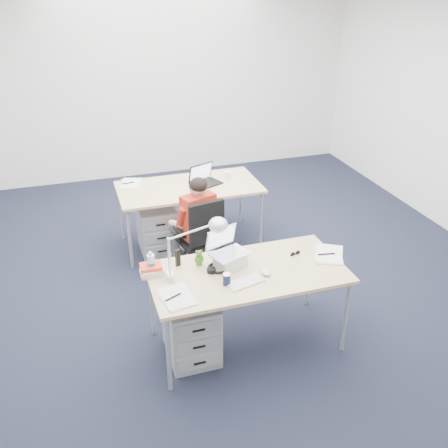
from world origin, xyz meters
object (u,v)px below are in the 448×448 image
Objects in this scene: office_chair at (200,254)px; desk_lamp at (188,249)px; desk_near at (247,276)px; silver_laptop at (230,249)px; cordless_phone at (178,258)px; drawer_pedestal_near at (191,328)px; can_koozie at (227,279)px; wireless_keyboard at (245,282)px; computer_mouse at (266,272)px; sunglasses at (295,254)px; drawer_pedestal_far at (157,228)px; bear_figurine at (199,257)px; far_cup at (227,175)px; book_stack at (152,270)px; dark_laptop at (207,175)px; desk_far at (189,190)px; water_bottle at (151,263)px; headphones at (219,267)px; seated_person at (192,223)px.

desk_lamp is (-0.38, -1.09, 0.73)m from office_chair.
desk_near is 0.26m from silver_laptop.
cordless_phone is 0.27m from desk_lamp.
drawer_pedestal_near is 5.61× the size of can_koozie.
computer_mouse is at bearing 5.24° from wireless_keyboard.
sunglasses is (0.36, 0.20, -0.01)m from computer_mouse.
bear_figurine is at bearing -87.27° from drawer_pedestal_far.
far_cup reaches higher than wireless_keyboard.
wireless_keyboard is 0.62m from sunglasses.
sunglasses is at bearing -3.29° from book_stack.
drawer_pedestal_far is 3.67× the size of cordless_phone.
silver_laptop is at bearing 66.84° from can_koozie.
dark_laptop reaches higher than bear_figurine.
office_chair is 1.27m from book_stack.
desk_near is at bearing -103.05° from far_cup.
office_chair is at bearing 84.45° from can_koozie.
sunglasses is (0.50, -1.75, 0.06)m from desk_far.
drawer_pedestal_far is 1.66m from cordless_phone.
dark_laptop reaches higher than drawer_pedestal_near.
bear_figurine is 0.27m from desk_lamp.
wireless_keyboard is at bearing -10.75° from can_koozie.
office_chair is at bearing 94.76° from desk_near.
desk_lamp is (0.02, 0.07, 0.71)m from drawer_pedestal_near.
sunglasses is at bearing -3.69° from water_bottle.
desk_lamp is at bearing -125.95° from bear_figurine.
sunglasses is at bearing -71.98° from office_chair.
water_bottle is (-0.75, 0.20, 0.15)m from desk_near.
desk_far is at bearing 66.61° from book_stack.
headphones is (-0.21, 0.11, 0.07)m from desk_near.
silver_laptop is (-0.09, -1.75, 0.20)m from desk_far.
desk_lamp is 2.11m from far_cup.
wireless_keyboard is at bearing -15.72° from desk_lamp.
book_stack is (-0.64, 0.07, -0.11)m from silver_laptop.
silver_laptop reaches higher than dark_laptop.
can_koozie is 0.62m from book_stack.
computer_mouse reaches higher than drawer_pedestal_near.
computer_mouse is at bearing -17.51° from book_stack.
desk_lamp is at bearing 169.36° from silver_laptop.
far_cup is at bearing 8.13° from drawer_pedestal_far.
desk_far is 10.66× the size of cordless_phone.
desk_lamp is (0.05, -0.19, 0.18)m from cordless_phone.
bear_figurine is (-0.27, 0.37, 0.06)m from wireless_keyboard.
desk_far is 2.91× the size of drawer_pedestal_near.
drawer_pedestal_near is at bearing -124.16° from seated_person.
seated_person is 3.42× the size of dark_laptop.
headphones reaches higher than drawer_pedestal_far.
drawer_pedestal_near is at bearing 170.44° from computer_mouse.
far_cup is at bearing 28.72° from seated_person.
sunglasses is at bearing -20.53° from silver_laptop.
drawer_pedestal_far is 1.72× the size of dark_laptop.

